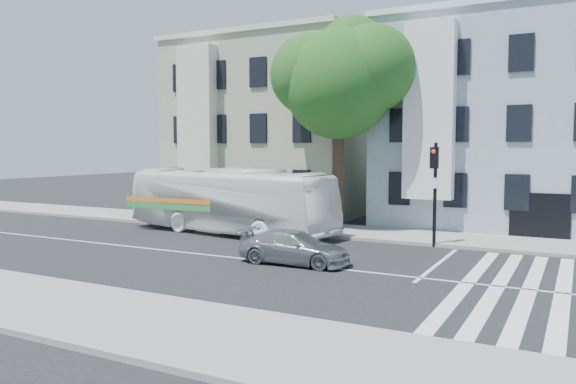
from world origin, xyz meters
The scene contains 10 objects.
ground centered at (0.00, 0.00, 0.00)m, with size 120.00×120.00×0.00m, color black.
sidewalk_far centered at (0.00, 8.00, 0.07)m, with size 80.00×4.00×0.15m, color gray.
sidewalk_near centered at (0.00, -8.00, 0.07)m, with size 80.00×4.00×0.15m, color gray.
building_left centered at (-7.00, 15.00, 5.50)m, with size 12.00×10.00×11.00m, color gray.
building_right centered at (7.00, 15.00, 5.50)m, with size 12.00×10.00×11.00m, color #8A96A4.
street_tree centered at (0.06, 8.74, 7.83)m, with size 7.30×5.90×11.10m.
bus centered at (-4.52, 5.20, 1.64)m, with size 11.76×2.75×3.28m, color white.
sedan centered at (1.79, 0.11, 0.61)m, with size 4.21×1.71×1.22m, color #A6A9AD.
hedge centered at (-4.29, 6.68, 0.50)m, with size 8.50×0.84×0.70m, color #236220, non-canonical shape.
traffic_signal centered at (5.52, 5.94, 2.90)m, with size 0.45×0.54×4.49m.
Camera 1 is at (11.10, -18.04, 4.24)m, focal length 35.00 mm.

